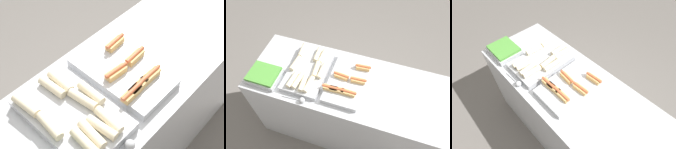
% 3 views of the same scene
% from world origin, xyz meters
% --- Properties ---
extents(counter, '(1.90, 0.69, 0.94)m').
position_xyz_m(counter, '(0.00, 0.00, 0.47)').
color(counter, '#B7BABF').
rests_on(counter, ground_plane).
extents(tray_hotdogs, '(0.35, 0.54, 0.10)m').
position_xyz_m(tray_hotdogs, '(-0.05, -0.01, 0.98)').
color(tray_hotdogs, '#B7BABF').
rests_on(tray_hotdogs, counter).
extents(tray_wraps, '(0.34, 0.55, 0.10)m').
position_xyz_m(tray_wraps, '(-0.41, -0.00, 0.98)').
color(tray_wraps, '#B7BABF').
rests_on(tray_wraps, counter).
extents(serving_spoon_near, '(0.21, 0.05, 0.05)m').
position_xyz_m(serving_spoon_near, '(-0.36, -0.31, 0.97)').
color(serving_spoon_near, '#B2B5BA').
rests_on(serving_spoon_near, counter).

